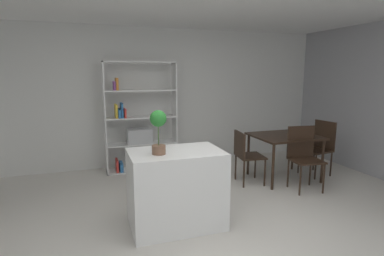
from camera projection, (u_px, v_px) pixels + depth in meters
ground_plane at (215, 240)px, 3.36m from camera, size 9.59×9.59×0.00m
back_partition at (154, 97)px, 6.01m from camera, size 6.97×0.06×2.63m
kitchen_island at (176, 189)px, 3.63m from camera, size 1.06×0.70×0.90m
potted_plant_on_island at (158, 127)px, 3.37m from camera, size 0.18×0.18×0.49m
open_bookshelf at (138, 123)px, 5.64m from camera, size 1.28×0.34×1.98m
dining_table at (285, 140)px, 5.21m from camera, size 1.05×0.89×0.75m
dining_chair_island_side at (245, 152)px, 5.02m from camera, size 0.46×0.50×0.86m
dining_chair_near at (303, 152)px, 4.80m from camera, size 0.49×0.46×0.97m
dining_chair_window_side at (320, 144)px, 5.48m from camera, size 0.49×0.49×0.95m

